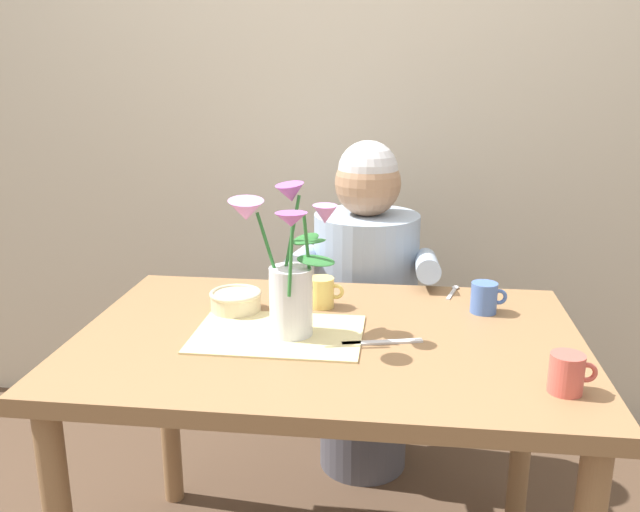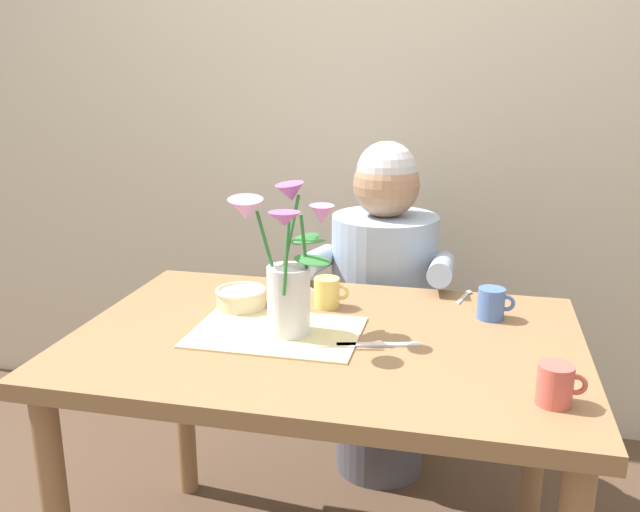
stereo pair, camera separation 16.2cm
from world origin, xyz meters
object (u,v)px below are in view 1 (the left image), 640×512
(dinner_knife, at_px, (382,342))
(ceramic_mug, at_px, (485,298))
(seated_person, at_px, (365,314))
(coffee_cup, at_px, (567,373))
(tea_cup, at_px, (322,292))
(flower_vase, at_px, (288,271))
(ceramic_bowl, at_px, (236,301))

(dinner_knife, height_order, ceramic_mug, ceramic_mug)
(seated_person, height_order, coffee_cup, seated_person)
(ceramic_mug, distance_m, tea_cup, 0.42)
(flower_vase, xyz_separation_m, ceramic_bowl, (-0.16, 0.14, -0.13))
(ceramic_bowl, bearing_deg, flower_vase, -40.70)
(seated_person, relative_size, dinner_knife, 5.97)
(dinner_knife, bearing_deg, coffee_cup, -42.13)
(seated_person, relative_size, ceramic_bowl, 8.35)
(flower_vase, relative_size, dinner_knife, 1.89)
(ceramic_bowl, height_order, ceramic_mug, ceramic_mug)
(coffee_cup, distance_m, tea_cup, 0.68)
(ceramic_bowl, height_order, tea_cup, tea_cup)
(coffee_cup, bearing_deg, dinner_knife, 151.61)
(dinner_knife, distance_m, ceramic_mug, 0.35)
(dinner_knife, bearing_deg, tea_cup, 112.95)
(seated_person, height_order, ceramic_mug, seated_person)
(seated_person, xyz_separation_m, flower_vase, (-0.15, -0.63, 0.34))
(ceramic_mug, bearing_deg, ceramic_bowl, -173.34)
(coffee_cup, bearing_deg, flower_vase, 159.62)
(coffee_cup, xyz_separation_m, ceramic_mug, (-0.11, 0.43, 0.00))
(dinner_knife, bearing_deg, flower_vase, 160.86)
(tea_cup, bearing_deg, flower_vase, -104.97)
(coffee_cup, relative_size, ceramic_mug, 1.00)
(seated_person, height_order, tea_cup, seated_person)
(flower_vase, bearing_deg, ceramic_bowl, 139.30)
(coffee_cup, xyz_separation_m, tea_cup, (-0.54, 0.42, 0.00))
(seated_person, bearing_deg, ceramic_mug, -49.71)
(ceramic_bowl, xyz_separation_m, tea_cup, (0.22, 0.07, 0.01))
(coffee_cup, height_order, tea_cup, same)
(ceramic_bowl, distance_m, dinner_knife, 0.42)
(ceramic_bowl, distance_m, coffee_cup, 0.83)
(ceramic_bowl, xyz_separation_m, ceramic_mug, (0.64, 0.07, 0.01))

